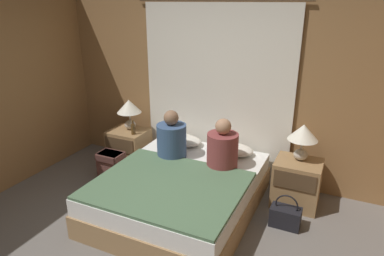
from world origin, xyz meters
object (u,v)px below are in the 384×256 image
Objects in this scene: backpack_on_floor at (111,165)px; handbag_on_floor at (285,216)px; nightstand_left at (129,148)px; person_left_in_bed at (172,138)px; lamp_left at (129,109)px; nightstand_right at (296,183)px; lamp_right at (303,135)px; pillow_left at (183,140)px; beer_bottle_on_left_stand at (133,129)px; person_right_in_bed at (223,148)px; bed at (181,192)px; pillow_right at (233,149)px.

handbag_on_floor is at bearing -1.00° from backpack_on_floor.
person_left_in_bed is (0.86, -0.29, 0.41)m from nightstand_left.
nightstand_right is at bearing -1.51° from lamp_left.
lamp_right is at bearing 0.00° from lamp_left.
beer_bottle_on_left_stand is at bearing -165.00° from pillow_left.
person_right_in_bed is (-0.82, -0.36, -0.17)m from lamp_right.
person_left_in_bed reaches higher than backpack_on_floor.
bed is at bearing -31.75° from lamp_left.
lamp_left is 0.83× the size of pillow_left.
pillow_left reaches higher than backpack_on_floor.
person_left_in_bed is at bearing -149.90° from pillow_right.
lamp_right is (1.17, 0.73, 0.63)m from bed.
pillow_right is 0.42m from person_right_in_bed.
pillow_right reaches higher than nightstand_right.
lamp_left is at bearing 180.00° from lamp_right.
lamp_left is at bearing 166.86° from handbag_on_floor.
beer_bottle_on_left_stand is 0.54× the size of handbag_on_floor.
nightstand_left is 0.94× the size of person_right_in_bed.
lamp_right reaches higher than backpack_on_floor.
backpack_on_floor is at bearing -146.57° from pillow_left.
lamp_left is at bearing 135.44° from beer_bottle_on_left_stand.
person_right_in_bed is 1.39m from beer_bottle_on_left_stand.
person_right_in_bed is (-0.82, -0.29, 0.41)m from nightstand_right.
backpack_on_floor is 2.31m from handbag_on_floor.
lamp_left reaches higher than beer_bottle_on_left_stand.
pillow_left is (-1.52, 0.09, 0.24)m from nightstand_right.
pillow_right is 1.33× the size of backpack_on_floor.
person_left_in_bed is at bearing 130.19° from bed.
pillow_left is 0.70m from pillow_right.
nightstand_left reaches higher than handbag_on_floor.
pillow_right is at bearing 177.95° from lamp_right.
bed is 9.53× the size of beer_bottle_on_left_stand.
beer_bottle_on_left_stand reaches higher than backpack_on_floor.
nightstand_right is 1.06× the size of pillow_right.
nightstand_right is at bearing 0.00° from nightstand_left.
beer_bottle_on_left_stand is (-1.37, -0.18, 0.12)m from pillow_right.
pillow_left is at bearing 176.57° from nightstand_right.
bed is at bearing -170.95° from handbag_on_floor.
person_left_in_bed reaches higher than nightstand_right.
lamp_left is 2.12× the size of beer_bottle_on_left_stand.
lamp_right reaches higher than pillow_right.
beer_bottle_on_left_stand is (-1.02, 0.58, 0.41)m from bed.
person_right_in_bed is 1.50× the size of backpack_on_floor.
nightstand_right is at bearing 2.30° from beer_bottle_on_left_stand.
person_left_in_bed reaches higher than nightstand_left.
lamp_right is at bearing 23.37° from person_right_in_bed.
nightstand_right reaches higher than bed.
lamp_right reaches higher than bed.
nightstand_left is 2.42m from lamp_right.
backpack_on_floor is at bearing -169.30° from nightstand_right.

